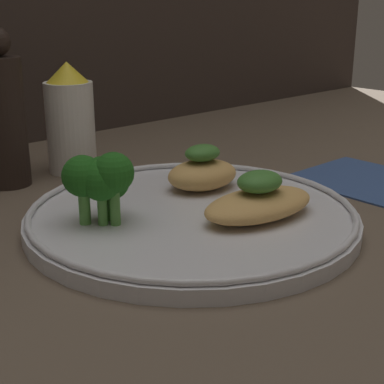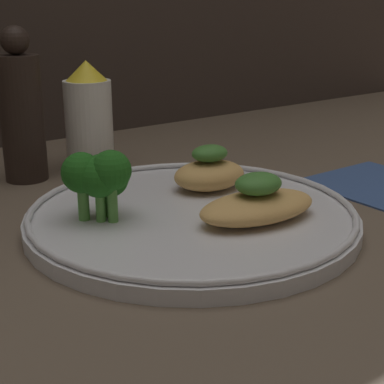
% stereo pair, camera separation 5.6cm
% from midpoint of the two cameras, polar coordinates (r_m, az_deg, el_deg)
% --- Properties ---
extents(ground_plane, '(1.80, 1.80, 0.01)m').
position_cam_midpoint_polar(ground_plane, '(0.57, -2.80, -3.76)').
color(ground_plane, brown).
extents(plate, '(0.32, 0.32, 0.02)m').
position_cam_midpoint_polar(plate, '(0.57, -2.82, -2.36)').
color(plate, silver).
rests_on(plate, ground_plane).
extents(grilled_meat_front, '(0.13, 0.08, 0.05)m').
position_cam_midpoint_polar(grilled_meat_front, '(0.54, 3.62, -0.96)').
color(grilled_meat_front, tan).
rests_on(grilled_meat_front, plate).
extents(grilled_meat_middle, '(0.08, 0.07, 0.05)m').
position_cam_midpoint_polar(grilled_meat_middle, '(0.63, -1.53, 1.93)').
color(grilled_meat_middle, tan).
rests_on(grilled_meat_middle, plate).
extents(broccoli_bunch, '(0.06, 0.06, 0.07)m').
position_cam_midpoint_polar(broccoli_bunch, '(0.54, -11.74, 1.20)').
color(broccoli_bunch, '#569942').
rests_on(broccoli_bunch, plate).
extents(sauce_bottle, '(0.06, 0.06, 0.14)m').
position_cam_midpoint_polar(sauce_bottle, '(0.75, -13.85, 6.77)').
color(sauce_bottle, white).
rests_on(sauce_bottle, ground_plane).
extents(pepper_grinder, '(0.05, 0.05, 0.18)m').
position_cam_midpoint_polar(pepper_grinder, '(0.71, -20.03, 6.90)').
color(pepper_grinder, black).
rests_on(pepper_grinder, ground_plane).
extents(napkin, '(0.14, 0.14, 0.00)m').
position_cam_midpoint_polar(napkin, '(0.73, 14.12, 1.27)').
color(napkin, '#334C7F').
rests_on(napkin, ground_plane).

